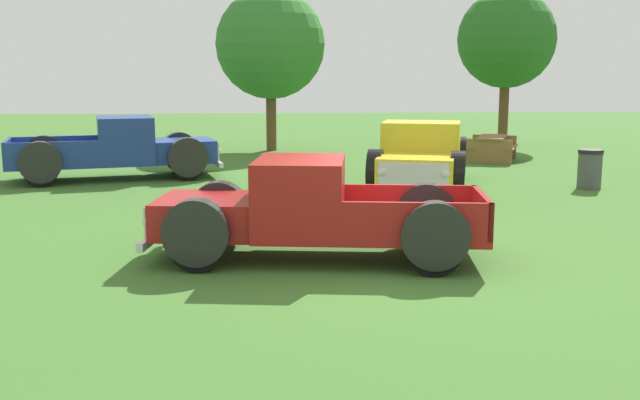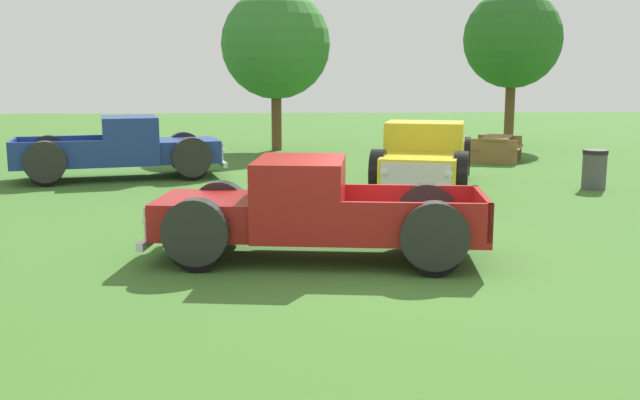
{
  "view_description": "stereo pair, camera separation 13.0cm",
  "coord_description": "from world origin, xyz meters",
  "px_view_note": "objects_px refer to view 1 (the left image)",
  "views": [
    {
      "loc": [
        -1.5,
        -10.44,
        2.78
      ],
      "look_at": [
        -0.77,
        0.26,
        0.9
      ],
      "focal_mm": 41.1,
      "sensor_mm": 36.0,
      "label": 1
    },
    {
      "loc": [
        -1.37,
        -10.45,
        2.78
      ],
      "look_at": [
        -0.77,
        0.26,
        0.9
      ],
      "focal_mm": 41.1,
      "sensor_mm": 36.0,
      "label": 2
    }
  ],
  "objects_px": {
    "picnic_table": "(492,145)",
    "trash_can": "(590,169)",
    "pickup_truck_behind_left": "(421,158)",
    "oak_tree_west": "(270,44)",
    "pickup_truck_behind_right": "(129,149)",
    "oak_tree_east": "(507,39)",
    "pickup_truck_foreground": "(296,211)"
  },
  "relations": [
    {
      "from": "picnic_table",
      "to": "trash_can",
      "type": "xyz_separation_m",
      "value": [
        0.68,
        -5.68,
        -0.01
      ]
    },
    {
      "from": "pickup_truck_behind_left",
      "to": "picnic_table",
      "type": "bearing_deg",
      "value": 58.75
    },
    {
      "from": "pickup_truck_behind_left",
      "to": "oak_tree_west",
      "type": "relative_size",
      "value": 0.99
    },
    {
      "from": "pickup_truck_behind_left",
      "to": "oak_tree_west",
      "type": "xyz_separation_m",
      "value": [
        -3.49,
        9.3,
        2.96
      ]
    },
    {
      "from": "pickup_truck_behind_right",
      "to": "oak_tree_east",
      "type": "relative_size",
      "value": 0.97
    },
    {
      "from": "picnic_table",
      "to": "trash_can",
      "type": "relative_size",
      "value": 2.35
    },
    {
      "from": "pickup_truck_behind_right",
      "to": "oak_tree_east",
      "type": "xyz_separation_m",
      "value": [
        12.5,
        7.63,
        3.18
      ]
    },
    {
      "from": "trash_can",
      "to": "oak_tree_east",
      "type": "xyz_separation_m",
      "value": [
        1.11,
        10.16,
        3.48
      ]
    },
    {
      "from": "oak_tree_west",
      "to": "picnic_table",
      "type": "bearing_deg",
      "value": -27.46
    },
    {
      "from": "pickup_truck_foreground",
      "to": "picnic_table",
      "type": "distance_m",
      "value": 13.62
    },
    {
      "from": "oak_tree_east",
      "to": "oak_tree_west",
      "type": "height_order",
      "value": "oak_tree_east"
    },
    {
      "from": "pickup_truck_foreground",
      "to": "oak_tree_west",
      "type": "relative_size",
      "value": 0.91
    },
    {
      "from": "trash_can",
      "to": "oak_tree_west",
      "type": "bearing_deg",
      "value": 129.37
    },
    {
      "from": "pickup_truck_behind_right",
      "to": "trash_can",
      "type": "height_order",
      "value": "pickup_truck_behind_right"
    },
    {
      "from": "pickup_truck_foreground",
      "to": "trash_can",
      "type": "distance_m",
      "value": 9.59
    },
    {
      "from": "pickup_truck_foreground",
      "to": "trash_can",
      "type": "xyz_separation_m",
      "value": [
        7.29,
        6.22,
        -0.24
      ]
    },
    {
      "from": "picnic_table",
      "to": "oak_tree_west",
      "type": "xyz_separation_m",
      "value": [
        -6.94,
        3.61,
        3.24
      ]
    },
    {
      "from": "oak_tree_west",
      "to": "pickup_truck_behind_left",
      "type": "bearing_deg",
      "value": -69.43
    },
    {
      "from": "pickup_truck_behind_left",
      "to": "oak_tree_east",
      "type": "distance_m",
      "value": 11.88
    },
    {
      "from": "pickup_truck_foreground",
      "to": "picnic_table",
      "type": "bearing_deg",
      "value": 60.93
    },
    {
      "from": "pickup_truck_foreground",
      "to": "picnic_table",
      "type": "height_order",
      "value": "pickup_truck_foreground"
    },
    {
      "from": "pickup_truck_behind_right",
      "to": "oak_tree_west",
      "type": "height_order",
      "value": "oak_tree_west"
    },
    {
      "from": "pickup_truck_behind_left",
      "to": "oak_tree_east",
      "type": "relative_size",
      "value": 0.97
    },
    {
      "from": "oak_tree_east",
      "to": "trash_can",
      "type": "bearing_deg",
      "value": -96.23
    },
    {
      "from": "picnic_table",
      "to": "oak_tree_east",
      "type": "xyz_separation_m",
      "value": [
        1.78,
        4.48,
        3.47
      ]
    },
    {
      "from": "pickup_truck_behind_right",
      "to": "trash_can",
      "type": "xyz_separation_m",
      "value": [
        11.39,
        -2.53,
        -0.3
      ]
    },
    {
      "from": "trash_can",
      "to": "oak_tree_west",
      "type": "distance_m",
      "value": 12.44
    },
    {
      "from": "pickup_truck_behind_right",
      "to": "oak_tree_east",
      "type": "distance_m",
      "value": 14.99
    },
    {
      "from": "pickup_truck_behind_right",
      "to": "picnic_table",
      "type": "xyz_separation_m",
      "value": [
        10.72,
        3.15,
        -0.28
      ]
    },
    {
      "from": "pickup_truck_behind_right",
      "to": "trash_can",
      "type": "relative_size",
      "value": 5.92
    },
    {
      "from": "oak_tree_east",
      "to": "pickup_truck_foreground",
      "type": "bearing_deg",
      "value": -117.15
    },
    {
      "from": "pickup_truck_behind_right",
      "to": "trash_can",
      "type": "distance_m",
      "value": 11.67
    }
  ]
}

